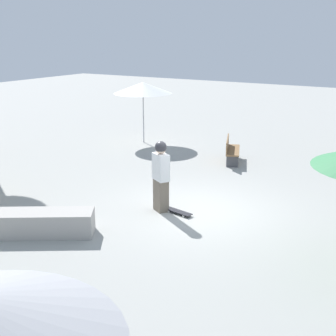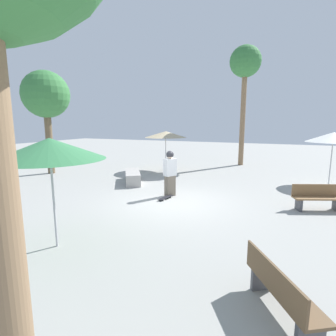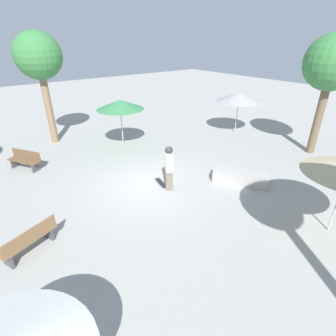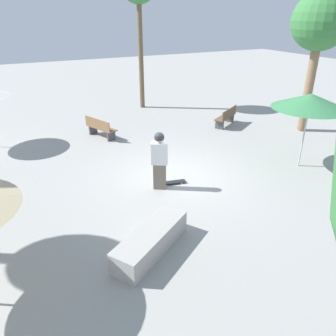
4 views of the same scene
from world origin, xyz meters
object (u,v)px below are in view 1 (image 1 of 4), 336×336
object	(u,v)px
skater_main	(161,174)
concrete_ledge	(44,223)
bench_near	(231,150)
shade_umbrella_white	(143,88)
skateboard	(178,212)

from	to	relation	value
skater_main	concrete_ledge	bearing A→B (deg)	-88.69
concrete_ledge	bench_near	distance (m)	7.87
bench_near	shade_umbrella_white	world-z (taller)	shade_umbrella_white
concrete_ledge	shade_umbrella_white	world-z (taller)	shade_umbrella_white
skater_main	shade_umbrella_white	bearing A→B (deg)	157.83
skateboard	bench_near	distance (m)	5.24
concrete_ledge	bench_near	size ratio (longest dim) A/B	1.34
skater_main	shade_umbrella_white	size ratio (longest dim) A/B	0.74
bench_near	shade_umbrella_white	bearing A→B (deg)	-124.36
concrete_ledge	shade_umbrella_white	bearing A→B (deg)	20.30
skater_main	bench_near	size ratio (longest dim) A/B	1.10
skateboard	shade_umbrella_white	size ratio (longest dim) A/B	0.34
skateboard	shade_umbrella_white	world-z (taller)	shade_umbrella_white
bench_near	shade_umbrella_white	xyz separation A→B (m)	(0.94, 4.31, 1.81)
bench_near	skater_main	bearing A→B (deg)	-18.06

